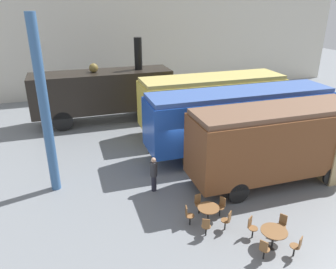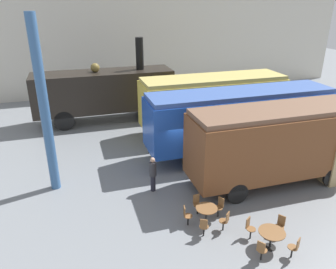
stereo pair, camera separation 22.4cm
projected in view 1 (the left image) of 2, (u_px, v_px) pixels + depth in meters
ground_plane at (187, 167)px, 17.76m from camera, size 80.00×80.00×0.00m
backdrop_wall at (127, 45)px, 29.87m from camera, size 44.00×0.15×9.00m
steam_locomotive at (103, 91)px, 23.60m from camera, size 9.87×2.66×5.92m
passenger_coach_vintage at (212, 100)px, 21.57m from camera, size 9.48×2.79×3.82m
streamlined_locomotive at (252, 115)px, 18.72m from camera, size 12.70×2.59×3.79m
passenger_coach_wooden at (276, 140)px, 15.59m from camera, size 8.43×2.60×3.83m
cafe_table_near at (274, 234)px, 11.85m from camera, size 0.97×0.97×0.71m
cafe_table_mid at (208, 211)px, 13.06m from camera, size 0.87×0.87×0.78m
cafe_chair_0 at (252, 226)px, 12.36m from camera, size 0.40×0.40×0.87m
cafe_chair_1 at (264, 248)px, 11.26m from camera, size 0.40×0.40×0.87m
cafe_chair_2 at (297, 245)px, 11.39m from camera, size 0.40×0.40×0.87m
cafe_chair_3 at (282, 223)px, 12.50m from camera, size 0.40×0.40×0.87m
cafe_chair_4 at (221, 205)px, 13.60m from camera, size 0.40×0.38×0.87m
cafe_chair_5 at (198, 202)px, 13.79m from camera, size 0.36×0.37×0.87m
cafe_chair_6 at (188, 214)px, 13.03m from camera, size 0.38×0.36×0.87m
cafe_chair_7 at (206, 226)px, 12.37m from camera, size 0.39×0.40×0.87m
cafe_chair_8 at (227, 219)px, 12.73m from camera, size 0.40×0.40×0.87m
visitor_person at (154, 173)px, 15.22m from camera, size 0.34×0.34×1.74m
support_pillar at (45, 109)px, 14.24m from camera, size 0.44×0.44×8.00m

